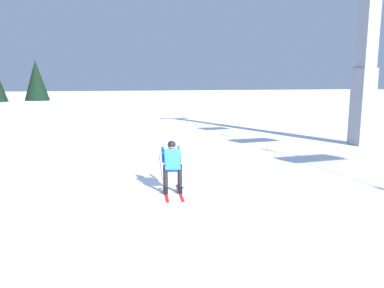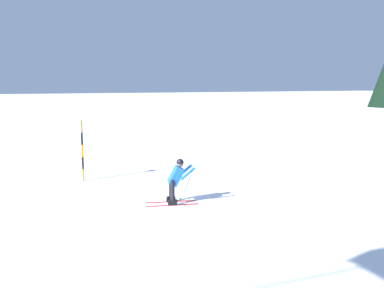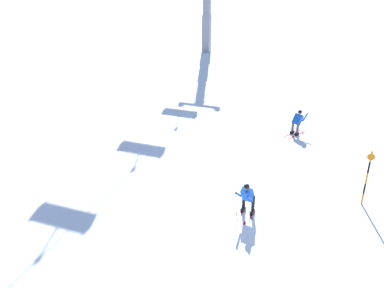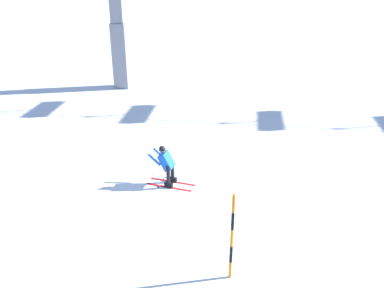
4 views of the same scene
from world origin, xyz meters
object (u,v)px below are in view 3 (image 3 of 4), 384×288
at_px(lift_tower_far, 207,2).
at_px(skier_distant_uphill, 297,121).
at_px(skier_carving_main, 247,197).
at_px(trail_marker_pole, 367,176).

bearing_deg(lift_tower_far, skier_distant_uphill, -147.69).
distance_m(skier_carving_main, lift_tower_far, 29.09).
height_order(lift_tower_far, skier_distant_uphill, lift_tower_far).
xyz_separation_m(skier_carving_main, trail_marker_pole, (2.34, -4.15, 0.46)).
relative_size(skier_carving_main, trail_marker_pole, 0.72).
xyz_separation_m(skier_carving_main, lift_tower_far, (26.73, 10.74, 4.04)).
distance_m(trail_marker_pole, skier_distant_uphill, 7.13).
height_order(skier_carving_main, skier_distant_uphill, skier_carving_main).
xyz_separation_m(lift_tower_far, trail_marker_pole, (-24.40, -14.88, -3.58)).
relative_size(lift_tower_far, trail_marker_pole, 4.94).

